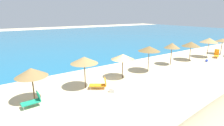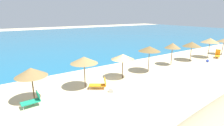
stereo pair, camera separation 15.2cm
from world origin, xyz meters
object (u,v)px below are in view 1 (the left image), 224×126
at_px(beach_umbrella_3, 31,72).
at_px(beach_umbrella_8, 191,44).
at_px(lounge_chair_0, 216,54).
at_px(beach_ball, 207,60).
at_px(beach_umbrella_7, 172,46).
at_px(cooler_box, 113,90).
at_px(beach_umbrella_9, 209,40).
at_px(beach_umbrella_10, 223,40).
at_px(beach_umbrella_4, 84,60).
at_px(lounge_chair_1, 33,100).
at_px(beach_umbrella_6, 149,49).
at_px(beach_umbrella_5, 123,57).
at_px(lounge_chair_3, 100,84).

relative_size(beach_umbrella_3, beach_umbrella_8, 0.98).
relative_size(lounge_chair_0, beach_ball, 4.02).
height_order(beach_umbrella_7, cooler_box, beach_umbrella_7).
height_order(beach_umbrella_9, beach_umbrella_10, beach_umbrella_9).
distance_m(beach_umbrella_4, beach_umbrella_8, 16.16).
relative_size(beach_umbrella_3, lounge_chair_1, 1.99).
bearing_deg(beach_umbrella_4, beach_umbrella_8, 1.45).
bearing_deg(beach_umbrella_6, beach_ball, -9.51).
xyz_separation_m(beach_umbrella_5, beach_umbrella_9, (15.77, -0.18, 0.37)).
bearing_deg(beach_umbrella_6, cooler_box, -160.84).
xyz_separation_m(beach_umbrella_10, lounge_chair_1, (-28.26, -0.72, -1.82)).
xyz_separation_m(beach_umbrella_6, beach_umbrella_10, (16.10, -0.29, -0.32)).
relative_size(beach_umbrella_6, beach_umbrella_9, 1.00).
bearing_deg(beach_umbrella_10, lounge_chair_1, -178.53).
bearing_deg(beach_umbrella_5, lounge_chair_0, -3.58).
bearing_deg(beach_umbrella_5, beach_umbrella_10, -0.85).
distance_m(beach_umbrella_5, lounge_chair_1, 8.78).
distance_m(beach_umbrella_8, lounge_chair_0, 5.25).
height_order(beach_umbrella_5, beach_umbrella_6, beach_umbrella_6).
relative_size(lounge_chair_3, beach_ball, 4.10).
relative_size(beach_umbrella_3, beach_umbrella_5, 1.05).
bearing_deg(cooler_box, beach_umbrella_9, 6.23).
xyz_separation_m(beach_umbrella_5, cooler_box, (-2.67, -2.19, -1.98)).
bearing_deg(lounge_chair_1, beach_umbrella_5, -86.23).
relative_size(beach_umbrella_8, lounge_chair_3, 1.64).
distance_m(beach_umbrella_3, beach_umbrella_10, 28.04).
bearing_deg(beach_umbrella_7, beach_ball, -20.53).
distance_m(beach_umbrella_8, beach_umbrella_9, 3.82).
height_order(beach_umbrella_5, cooler_box, beach_umbrella_5).
distance_m(beach_umbrella_7, lounge_chair_3, 11.47).
distance_m(beach_umbrella_4, lounge_chair_1, 4.91).
relative_size(beach_umbrella_10, beach_ball, 6.52).
distance_m(beach_umbrella_8, lounge_chair_3, 15.40).
bearing_deg(lounge_chair_3, cooler_box, -119.08).
height_order(beach_umbrella_3, lounge_chair_1, beach_umbrella_3).
bearing_deg(lounge_chair_0, beach_umbrella_7, 56.37).
relative_size(beach_umbrella_5, beach_umbrella_6, 0.85).
bearing_deg(cooler_box, lounge_chair_0, 3.37).
xyz_separation_m(beach_umbrella_8, beach_umbrella_10, (7.73, -0.56, -0.01)).
bearing_deg(beach_umbrella_9, beach_umbrella_4, 179.89).
xyz_separation_m(beach_umbrella_3, beach_umbrella_10, (28.04, -0.04, 0.03)).
relative_size(beach_umbrella_3, beach_umbrella_4, 0.92).
distance_m(beach_umbrella_6, beach_umbrella_10, 16.10).
height_order(beach_umbrella_7, lounge_chair_0, beach_umbrella_7).
height_order(beach_umbrella_3, cooler_box, beach_umbrella_3).
distance_m(beach_umbrella_3, beach_umbrella_7, 16.29).
xyz_separation_m(beach_umbrella_4, lounge_chair_0, (20.91, -0.91, -2.02)).
bearing_deg(beach_umbrella_7, lounge_chair_1, -175.35).
xyz_separation_m(beach_umbrella_6, lounge_chair_1, (-12.16, -1.01, -2.14)).
bearing_deg(beach_umbrella_10, cooler_box, -175.16).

